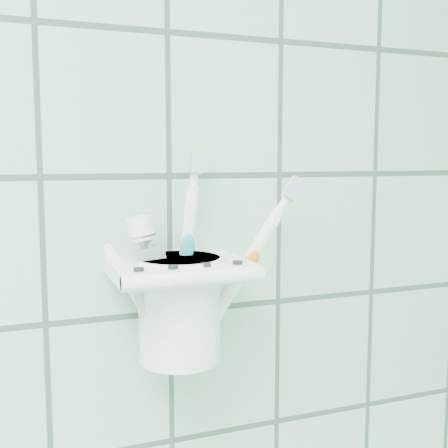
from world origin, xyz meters
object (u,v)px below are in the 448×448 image
object	(u,v)px
toothbrush_orange	(193,251)
toothpaste_tube	(165,275)
holder_bracket	(179,270)
toothbrush_pink	(167,263)
cup	(180,305)
toothbrush_blue	(175,250)

from	to	relation	value
toothbrush_orange	toothpaste_tube	bearing A→B (deg)	170.79
holder_bracket	toothbrush_pink	bearing A→B (deg)	122.82
cup	toothbrush_blue	distance (m)	0.06
toothbrush_pink	toothpaste_tube	world-z (taller)	toothbrush_pink
toothbrush_blue	toothbrush_orange	world-z (taller)	toothbrush_orange
toothbrush_pink	holder_bracket	bearing A→B (deg)	-45.47
holder_bracket	toothbrush_orange	distance (m)	0.03
toothpaste_tube	toothbrush_blue	bearing A→B (deg)	23.05
holder_bracket	toothbrush_pink	xyz separation A→B (m)	(-0.01, 0.01, 0.00)
toothbrush_blue	toothbrush_pink	bearing A→B (deg)	-164.78
cup	toothbrush_orange	xyz separation A→B (m)	(0.01, -0.01, 0.06)
toothbrush_blue	holder_bracket	bearing A→B (deg)	-79.81
toothbrush_blue	toothpaste_tube	bearing A→B (deg)	-126.15
toothbrush_orange	cup	bearing A→B (deg)	138.33
toothbrush_blue	toothpaste_tube	distance (m)	0.03
cup	toothpaste_tube	world-z (taller)	toothpaste_tube
toothpaste_tube	toothbrush_pink	bearing A→B (deg)	44.76
holder_bracket	toothpaste_tube	xyz separation A→B (m)	(-0.01, 0.00, -0.00)
holder_bracket	cup	xyz separation A→B (m)	(0.00, 0.00, -0.04)
cup	toothbrush_pink	xyz separation A→B (m)	(-0.01, 0.01, 0.04)
cup	holder_bracket	bearing A→B (deg)	-110.94
toothbrush_blue	toothbrush_orange	bearing A→B (deg)	-51.53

